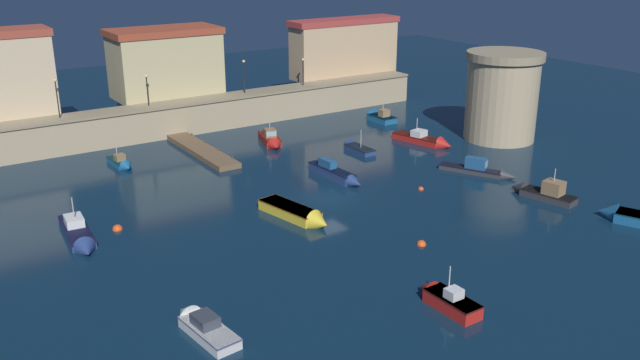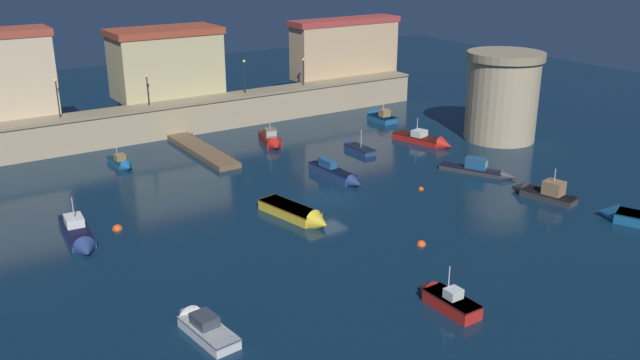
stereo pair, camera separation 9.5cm
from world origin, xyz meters
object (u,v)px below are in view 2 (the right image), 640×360
at_px(moored_boat_1, 355,147).
at_px(mooring_buoy_0, 421,189).
at_px(quay_lamp_1, 147,85).
at_px(moored_boat_9, 337,174).
at_px(moored_boat_8, 640,218).
at_px(mooring_buoy_2, 421,245).
at_px(quay_lamp_0, 57,92).
at_px(quay_lamp_2, 244,71).
at_px(moored_boat_11, 426,140).
at_px(moored_boat_4, 541,192).
at_px(moored_boat_6, 272,140).
at_px(fortress_tower, 502,96).
at_px(moored_boat_0, 299,214).
at_px(moored_boat_3, 79,235).
at_px(mooring_buoy_1, 118,229).
at_px(moored_boat_2, 201,324).
at_px(moored_boat_10, 445,299).
at_px(quay_lamp_3, 303,67).
at_px(moored_boat_12, 379,117).
at_px(moored_boat_7, 482,170).
at_px(moored_boat_5, 122,163).

distance_m(moored_boat_1, mooring_buoy_0, 12.47).
xyz_separation_m(quay_lamp_1, moored_boat_9, (9.10, -21.62, -5.25)).
relative_size(moored_boat_8, mooring_buoy_2, 10.11).
bearing_deg(moored_boat_1, quay_lamp_0, 58.33).
xyz_separation_m(quay_lamp_2, moored_boat_11, (11.71, -17.82, -5.59)).
bearing_deg(moored_boat_1, quay_lamp_2, 15.87).
relative_size(moored_boat_4, moored_boat_6, 1.02).
distance_m(fortress_tower, moored_boat_6, 24.50).
xyz_separation_m(moored_boat_0, moored_boat_3, (-14.99, 5.34, -0.05)).
bearing_deg(quay_lamp_1, mooring_buoy_1, -115.98).
height_order(fortress_tower, moored_boat_4, fortress_tower).
relative_size(quay_lamp_0, moored_boat_1, 0.85).
xyz_separation_m(fortress_tower, moored_boat_2, (-41.94, -17.34, -4.27)).
bearing_deg(moored_boat_0, moored_boat_10, -10.10).
relative_size(fortress_tower, quay_lamp_3, 2.85).
xyz_separation_m(quay_lamp_0, moored_boat_10, (10.82, -43.33, -5.56)).
bearing_deg(moored_boat_8, moored_boat_2, 59.40).
distance_m(moored_boat_0, moored_boat_11, 23.74).
relative_size(moored_boat_4, moored_boat_8, 0.85).
bearing_deg(quay_lamp_3, moored_boat_11, -77.72).
xyz_separation_m(fortress_tower, moored_boat_10, (-28.99, -22.70, -4.18)).
bearing_deg(mooring_buoy_0, moored_boat_10, -127.27).
xyz_separation_m(fortress_tower, mooring_buoy_0, (-17.17, -7.16, -4.67)).
bearing_deg(moored_boat_6, moored_boat_3, -43.82).
xyz_separation_m(moored_boat_8, mooring_buoy_2, (-16.08, 6.22, -0.47)).
xyz_separation_m(moored_boat_2, moored_boat_10, (12.94, -5.36, 0.09)).
relative_size(moored_boat_10, moored_boat_12, 1.03).
height_order(quay_lamp_1, moored_boat_6, quay_lamp_1).
distance_m(moored_boat_6, moored_boat_7, 21.78).
bearing_deg(moored_boat_12, moored_boat_0, 129.94).
distance_m(quay_lamp_3, moored_boat_7, 28.40).
xyz_separation_m(moored_boat_10, moored_boat_12, (23.10, 35.89, -0.05)).
height_order(quay_lamp_3, moored_boat_7, quay_lamp_3).
relative_size(moored_boat_2, moored_boat_5, 1.29).
distance_m(fortress_tower, mooring_buoy_0, 19.18).
distance_m(quay_lamp_3, moored_boat_5, 26.62).
relative_size(quay_lamp_2, moored_boat_9, 0.54).
height_order(moored_boat_5, moored_boat_10, moored_boat_5).
xyz_separation_m(quay_lamp_0, moored_boat_3, (-4.47, -22.33, -5.68)).
relative_size(quay_lamp_3, moored_boat_5, 0.78).
relative_size(moored_boat_3, mooring_buoy_0, 15.49).
bearing_deg(moored_boat_2, quay_lamp_1, -22.69).
bearing_deg(moored_boat_10, mooring_buoy_0, -37.95).
xyz_separation_m(moored_boat_7, moored_boat_9, (-11.65, 6.24, 0.08)).
relative_size(quay_lamp_3, moored_boat_10, 0.72).
bearing_deg(moored_boat_0, moored_boat_3, -120.79).
xyz_separation_m(moored_boat_3, moored_boat_9, (22.63, 0.72, 0.12)).
bearing_deg(moored_boat_2, quay_lamp_2, -36.97).
relative_size(quay_lamp_3, moored_boat_9, 0.46).
bearing_deg(fortress_tower, mooring_buoy_1, -178.22).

